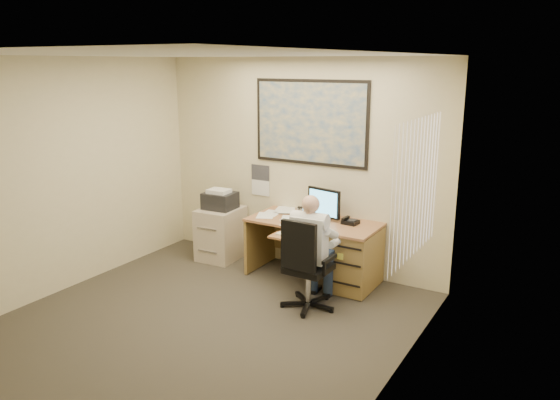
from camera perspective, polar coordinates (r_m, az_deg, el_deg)
The scene contains 8 objects.
room_shell at distance 5.22m, azimuth -9.82°, elevation -0.22°, with size 4.00×4.50×2.70m.
desk at distance 6.65m, azimuth 6.18°, elevation -5.10°, with size 1.60×0.97×1.13m.
world_map at distance 6.87m, azimuth 3.18°, elevation 8.08°, with size 1.56×0.03×1.06m, color #1E4C93.
wall_calendar at distance 7.38m, azimuth -2.06°, elevation 2.07°, with size 0.28×0.01×0.42m, color white.
window_blinds at distance 4.95m, azimuth 14.20°, elevation 1.12°, with size 0.06×1.40×1.30m, color silver, non-canonical shape.
filing_cabinet at distance 7.51m, azimuth -6.20°, elevation -3.00°, with size 0.54×0.63×0.98m.
office_chair at distance 6.01m, azimuth 2.78°, elevation -8.61°, with size 0.63×0.63×1.03m.
person at distance 5.96m, azimuth 3.17°, elevation -5.42°, with size 0.52×0.74×1.26m, color white, non-canonical shape.
Camera 1 is at (3.30, -3.84, 2.64)m, focal length 35.00 mm.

